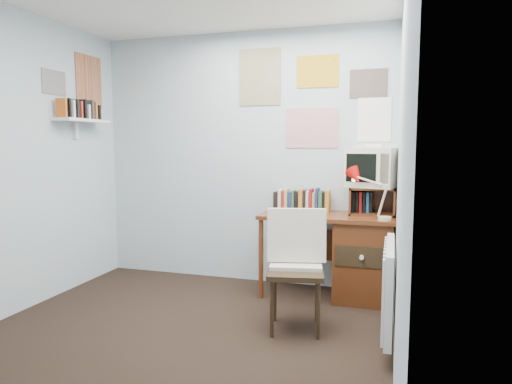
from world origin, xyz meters
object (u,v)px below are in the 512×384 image
Objects in this scene: desk_chair at (296,273)px; radiator at (389,287)px; tv_riser at (372,201)px; desk at (357,255)px; crt_tv at (373,165)px; desk_lamp at (385,197)px; wall_shelf at (82,121)px.

desk_chair is 0.68m from radiator.
radiator is at bearing -80.72° from tv_riser.
desk is 2.92× the size of crt_tv.
crt_tv is (-0.12, 0.31, 0.25)m from desk_lamp.
desk_lamp is at bearing 94.18° from radiator.
desk_lamp is 0.97× the size of tv_riser.
wall_shelf is (-2.81, -0.20, 0.67)m from desk_lamp.
desk is 1.50× the size of radiator.
desk_lamp is 0.63× the size of wall_shelf.
tv_riser is at bearing 51.62° from desk_chair.
desk_chair is 1.34m from crt_tv.
desk_lamp reaches higher than radiator.
desk_chair is at bearing -12.03° from wall_shelf.
desk_chair is at bearing -117.86° from tv_riser.
tv_riser is 0.32m from crt_tv.
tv_riser is at bearing -70.22° from crt_tv.
tv_riser reaches higher than desk_chair.
wall_shelf reaches higher than desk_chair.
wall_shelf is (-2.18, 0.47, 1.18)m from desk_chair.
desk_chair is 2.14× the size of crt_tv.
desk_chair is (-0.39, -0.85, 0.04)m from desk.
desk_chair is 1.17m from tv_riser.
wall_shelf is at bearing 175.03° from desk_lamp.
desk is 1.36× the size of desk_chair.
desk is at bearing 8.40° from wall_shelf.
desk is 3.00× the size of tv_riser.
crt_tv is at bearing 99.19° from radiator.
desk_lamp is 0.41m from crt_tv.
desk_lamp is at bearing 4.12° from wall_shelf.
desk_chair is 1.05m from desk_lamp.
tv_riser is 1.15m from radiator.
tv_riser is 2.83m from wall_shelf.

